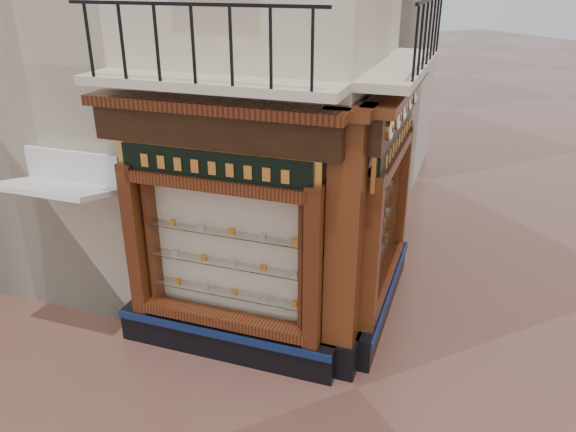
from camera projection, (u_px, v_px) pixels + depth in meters
ground at (357, 388)px, 8.06m from camera, size 80.00×80.00×0.00m
shopfront_left at (221, 240)px, 7.99m from camera, size 2.86×2.86×3.98m
shopfront_right at (385, 207)px, 9.11m from camera, size 2.86×2.86×3.98m
corner_pilaster at (344, 253)px, 7.69m from camera, size 0.85×0.85×3.98m
balcony at (313, 74)px, 7.59m from camera, size 5.94×2.97×1.03m
clock_a at (390, 129)px, 7.26m from camera, size 0.25×0.25×0.31m
clock_b at (398, 117)px, 7.82m from camera, size 0.29×0.29×0.36m
clock_c at (404, 109)px, 8.32m from camera, size 0.29×0.29×0.36m
clock_d at (409, 101)px, 8.82m from camera, size 0.26×0.26×0.31m
clock_e at (415, 93)px, 9.38m from camera, size 0.29×0.29×0.36m
awning at (80, 331)px, 9.34m from camera, size 1.92×1.92×0.30m
signboard_left at (214, 167)px, 7.48m from camera, size 2.15×2.15×0.58m
signboard_right at (395, 140)px, 8.64m from camera, size 2.29×2.29×0.61m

